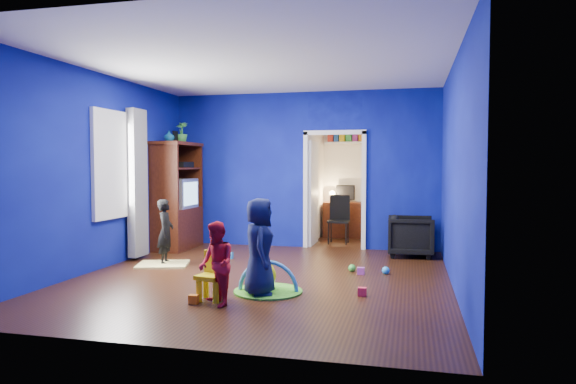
% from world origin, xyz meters
% --- Properties ---
extents(floor, '(5.00, 5.50, 0.01)m').
position_xyz_m(floor, '(0.00, 0.00, 0.00)').
color(floor, black).
rests_on(floor, ground).
extents(ceiling, '(5.00, 5.50, 0.01)m').
position_xyz_m(ceiling, '(0.00, 0.00, 2.90)').
color(ceiling, white).
rests_on(ceiling, wall_back).
extents(wall_back, '(5.00, 0.02, 2.90)m').
position_xyz_m(wall_back, '(0.00, 2.75, 1.45)').
color(wall_back, navy).
rests_on(wall_back, floor).
extents(wall_front, '(5.00, 0.02, 2.90)m').
position_xyz_m(wall_front, '(0.00, -2.75, 1.45)').
color(wall_front, navy).
rests_on(wall_front, floor).
extents(wall_left, '(0.02, 5.50, 2.90)m').
position_xyz_m(wall_left, '(-2.50, 0.00, 1.45)').
color(wall_left, navy).
rests_on(wall_left, floor).
extents(wall_right, '(0.02, 5.50, 2.90)m').
position_xyz_m(wall_right, '(2.50, 0.00, 1.45)').
color(wall_right, navy).
rests_on(wall_right, floor).
extents(alcove, '(1.00, 1.75, 2.50)m').
position_xyz_m(alcove, '(0.60, 3.62, 1.25)').
color(alcove, silver).
rests_on(alcove, floor).
extents(armchair, '(0.78, 0.76, 0.69)m').
position_xyz_m(armchair, '(1.98, 2.20, 0.34)').
color(armchair, black).
rests_on(armchair, floor).
extents(child_black, '(0.32, 0.42, 1.01)m').
position_xyz_m(child_black, '(-1.73, 0.60, 0.51)').
color(child_black, black).
rests_on(child_black, floor).
extents(child_navy, '(0.53, 0.65, 1.16)m').
position_xyz_m(child_navy, '(0.24, -0.90, 0.58)').
color(child_navy, black).
rests_on(child_navy, floor).
extents(toddler_red, '(0.56, 0.57, 0.93)m').
position_xyz_m(toddler_red, '(-0.09, -1.44, 0.46)').
color(toddler_red, '#B21813').
rests_on(toddler_red, floor).
extents(vase, '(0.22, 0.22, 0.19)m').
position_xyz_m(vase, '(-2.22, 1.74, 2.06)').
color(vase, '#0C4D61').
rests_on(vase, tv_armoire).
extents(potted_plant, '(0.23, 0.23, 0.39)m').
position_xyz_m(potted_plant, '(-2.22, 2.26, 2.16)').
color(potted_plant, green).
rests_on(potted_plant, tv_armoire).
extents(tv_armoire, '(0.58, 1.14, 1.96)m').
position_xyz_m(tv_armoire, '(-2.22, 2.04, 0.98)').
color(tv_armoire, '#3D1A0A').
rests_on(tv_armoire, floor).
extents(crt_tv, '(0.46, 0.70, 0.54)m').
position_xyz_m(crt_tv, '(-2.18, 2.04, 1.02)').
color(crt_tv, silver).
rests_on(crt_tv, tv_armoire).
extents(yellow_blanket, '(0.89, 0.79, 0.03)m').
position_xyz_m(yellow_blanket, '(-1.73, 0.50, 0.01)').
color(yellow_blanket, '#F2E07A').
rests_on(yellow_blanket, floor).
extents(hopper_ball, '(0.36, 0.36, 0.36)m').
position_xyz_m(hopper_ball, '(0.19, -0.65, 0.18)').
color(hopper_ball, yellow).
rests_on(hopper_ball, floor).
extents(kid_chair, '(0.34, 0.34, 0.50)m').
position_xyz_m(kid_chair, '(-0.24, -1.24, 0.25)').
color(kid_chair, yellow).
rests_on(kid_chair, floor).
extents(play_mat, '(0.83, 0.83, 0.02)m').
position_xyz_m(play_mat, '(0.30, -0.73, 0.01)').
color(play_mat, '#329220').
rests_on(play_mat, floor).
extents(toy_arch, '(0.75, 0.10, 0.75)m').
position_xyz_m(toy_arch, '(0.30, -0.73, 0.02)').
color(toy_arch, '#3F8CD8').
rests_on(toy_arch, floor).
extents(window_left, '(0.03, 0.95, 1.55)m').
position_xyz_m(window_left, '(-2.48, 0.35, 1.55)').
color(window_left, white).
rests_on(window_left, wall_left).
extents(curtain, '(0.14, 0.42, 2.40)m').
position_xyz_m(curtain, '(-2.37, 0.90, 1.25)').
color(curtain, slate).
rests_on(curtain, floor).
extents(doorway, '(1.16, 0.10, 2.10)m').
position_xyz_m(doorway, '(0.60, 2.75, 1.05)').
color(doorway, white).
rests_on(doorway, floor).
extents(study_desk, '(0.88, 0.44, 0.75)m').
position_xyz_m(study_desk, '(0.60, 4.26, 0.38)').
color(study_desk, '#3D140A').
rests_on(study_desk, floor).
extents(desk_monitor, '(0.40, 0.05, 0.32)m').
position_xyz_m(desk_monitor, '(0.60, 4.38, 0.95)').
color(desk_monitor, black).
rests_on(desk_monitor, study_desk).
extents(desk_lamp, '(0.14, 0.14, 0.14)m').
position_xyz_m(desk_lamp, '(0.32, 4.32, 0.93)').
color(desk_lamp, '#FFD88C').
rests_on(desk_lamp, study_desk).
extents(folding_chair, '(0.40, 0.40, 0.92)m').
position_xyz_m(folding_chair, '(0.60, 3.30, 0.46)').
color(folding_chair, black).
rests_on(folding_chair, floor).
extents(book_shelf, '(0.88, 0.24, 0.04)m').
position_xyz_m(book_shelf, '(0.60, 4.37, 2.02)').
color(book_shelf, white).
rests_on(book_shelf, study_desk).
extents(toy_0, '(0.10, 0.08, 0.10)m').
position_xyz_m(toy_0, '(1.43, -0.64, 0.05)').
color(toy_0, '#F7293B').
rests_on(toy_0, floor).
extents(toy_1, '(0.11, 0.11, 0.11)m').
position_xyz_m(toy_1, '(1.64, 0.66, 0.06)').
color(toy_1, '#2998EB').
rests_on(toy_1, floor).
extents(toy_2, '(0.10, 0.08, 0.10)m').
position_xyz_m(toy_2, '(-0.36, -1.43, 0.05)').
color(toy_2, orange).
rests_on(toy_2, floor).
extents(toy_3, '(0.11, 0.11, 0.11)m').
position_xyz_m(toy_3, '(1.16, 0.71, 0.06)').
color(toy_3, green).
rests_on(toy_3, floor).
extents(toy_4, '(0.10, 0.08, 0.10)m').
position_xyz_m(toy_4, '(1.30, 0.55, 0.05)').
color(toy_4, '#B845A8').
rests_on(toy_4, floor).
extents(toy_5, '(0.10, 0.08, 0.10)m').
position_xyz_m(toy_5, '(-0.92, 1.28, 0.05)').
color(toy_5, '#237DC7').
rests_on(toy_5, floor).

